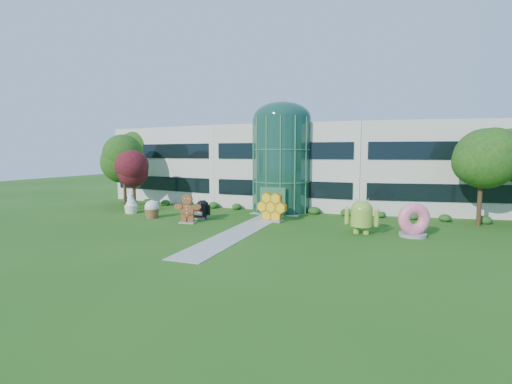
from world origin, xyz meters
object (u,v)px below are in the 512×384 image
at_px(android_green, 362,214).
at_px(gingerbread, 188,209).
at_px(android_black, 203,208).
at_px(donut, 413,219).

xyz_separation_m(android_green, gingerbread, (-14.74, -0.81, -0.21)).
relative_size(android_green, android_black, 1.44).
xyz_separation_m(android_black, gingerbread, (-0.21, -2.33, 0.25)).
xyz_separation_m(android_green, android_black, (-14.53, 1.53, -0.46)).
height_order(android_black, gingerbread, gingerbread).
bearing_deg(android_green, android_black, 178.64).
relative_size(android_green, gingerbread, 1.08).
distance_m(donut, gingerbread, 18.43).
height_order(android_green, android_black, android_green).
bearing_deg(android_black, gingerbread, -85.34).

